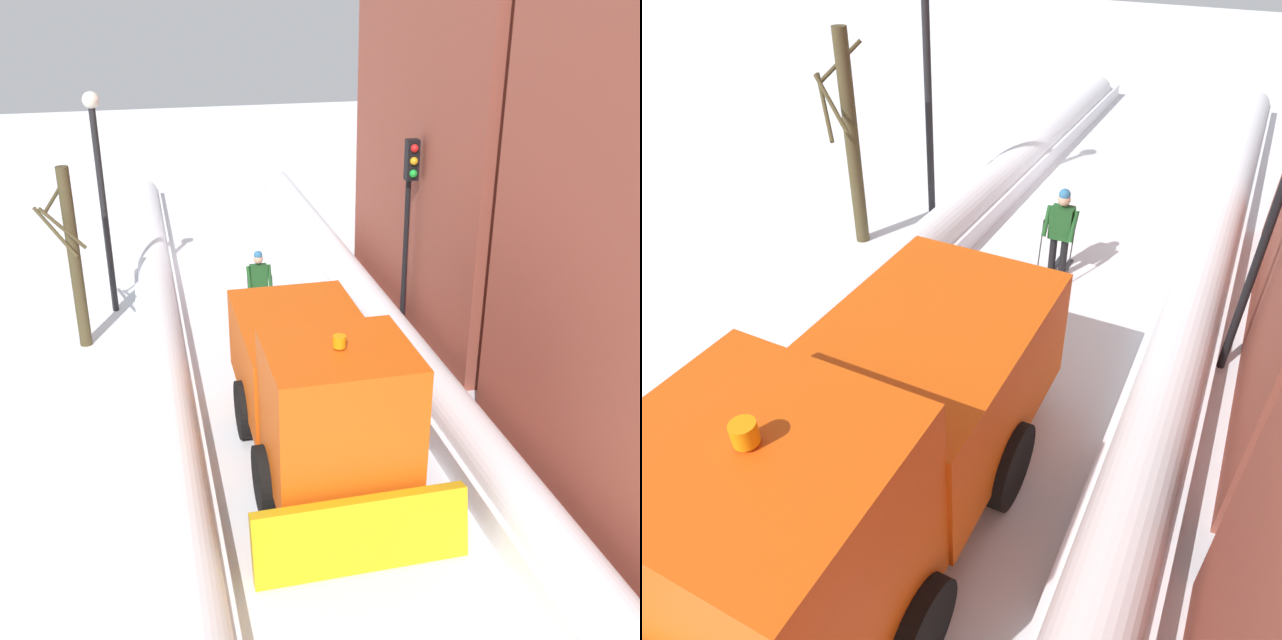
{
  "view_description": "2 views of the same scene",
  "coord_description": "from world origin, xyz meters",
  "views": [
    {
      "loc": [
        2.67,
        21.91,
        7.92
      ],
      "look_at": [
        -0.64,
        8.07,
        1.45
      ],
      "focal_mm": 42.67,
      "sensor_mm": 36.0,
      "label": 1
    },
    {
      "loc": [
        -2.61,
        14.09,
        6.17
      ],
      "look_at": [
        0.46,
        7.89,
        1.0
      ],
      "focal_mm": 32.67,
      "sensor_mm": 36.0,
      "label": 2
    }
  ],
  "objects": [
    {
      "name": "snowbank_left",
      "position": [
        -2.55,
        10.0,
        0.42
      ],
      "size": [
        1.1,
        36.0,
        0.99
      ],
      "color": "white",
      "rests_on": "ground"
    },
    {
      "name": "skier",
      "position": [
        0.06,
        4.51,
        1.0
      ],
      "size": [
        0.62,
        1.8,
        1.81
      ],
      "color": "black",
      "rests_on": "ground"
    },
    {
      "name": "ground_plane",
      "position": [
        0.0,
        10.0,
        0.0
      ],
      "size": [
        80.0,
        80.0,
        0.0
      ],
      "primitive_type": "plane",
      "color": "white"
    },
    {
      "name": "street_lamp",
      "position": [
        3.62,
        3.12,
        3.46
      ],
      "size": [
        0.4,
        0.4,
        5.5
      ],
      "color": "black",
      "rests_on": "ground"
    },
    {
      "name": "plow_truck",
      "position": [
        0.06,
        10.85,
        1.48
      ],
      "size": [
        3.2,
        5.98,
        3.12
      ],
      "color": "#DB510F",
      "rests_on": "ground"
    },
    {
      "name": "snowbank_right",
      "position": [
        2.55,
        10.0,
        0.36
      ],
      "size": [
        1.1,
        36.0,
        0.9
      ],
      "color": "white",
      "rests_on": "ground"
    },
    {
      "name": "traffic_light_pole",
      "position": [
        -3.2,
        6.06,
        3.25
      ],
      "size": [
        0.28,
        0.42,
        4.65
      ],
      "color": "black",
      "rests_on": "ground"
    },
    {
      "name": "bare_tree_near",
      "position": [
        4.3,
        5.04,
        2.18
      ],
      "size": [
        1.1,
        1.4,
        4.22
      ],
      "color": "#463D24",
      "rests_on": "ground"
    }
  ]
}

